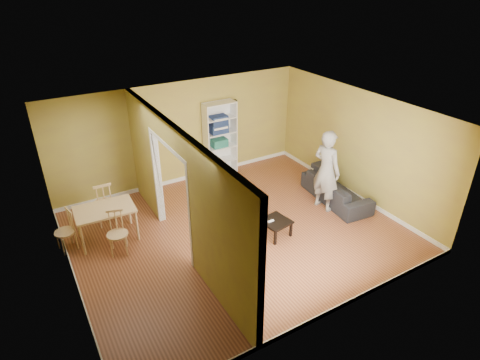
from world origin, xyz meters
name	(u,v)px	position (x,y,z in m)	size (l,w,h in m)	color
room_shell	(236,178)	(0.00, 0.00, 1.30)	(6.50, 6.50, 6.50)	#965737
partition	(180,193)	(-1.20, 0.00, 1.30)	(0.22, 5.50, 2.60)	#ADA23C
wall_speaker	(235,102)	(1.50, 2.69, 1.90)	(0.10, 0.10, 0.10)	black
sofa	(337,187)	(2.70, -0.06, 0.37)	(0.83, 1.94, 0.74)	#2D2D2E
person	(327,164)	(2.24, -0.15, 1.12)	(0.63, 0.81, 2.23)	slate
bookshelf	(219,139)	(0.98, 2.61, 1.00)	(0.84, 0.37, 2.00)	white
paper_box_teal	(219,143)	(0.95, 2.56, 0.92)	(0.41, 0.27, 0.21)	#155747
paper_box_navy_b	(218,128)	(0.94, 2.56, 1.32)	(0.46, 0.30, 0.23)	navy
paper_box_navy_c	(219,120)	(0.95, 2.56, 1.53)	(0.43, 0.28, 0.22)	navy
coffee_table	(276,223)	(0.64, -0.51, 0.31)	(0.54, 0.54, 0.36)	black
game_controller	(271,221)	(0.53, -0.49, 0.37)	(0.13, 0.04, 0.03)	white
dining_table	(105,212)	(-2.39, 1.14, 0.64)	(1.15, 0.77, 0.72)	#EEC68E
chair_left	(65,231)	(-3.18, 1.18, 0.43)	(0.40, 0.40, 0.87)	tan
chair_near	(117,233)	(-2.32, 0.58, 0.44)	(0.41, 0.41, 0.89)	tan
chair_far	(104,202)	(-2.28, 1.75, 0.52)	(0.47, 0.47, 1.04)	tan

